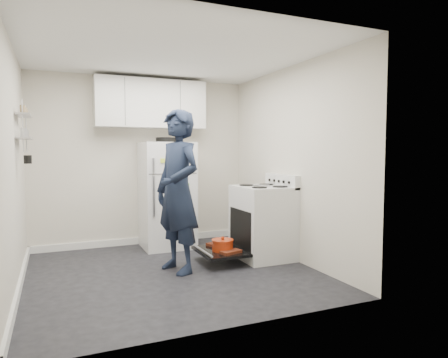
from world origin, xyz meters
name	(u,v)px	position (x,y,z in m)	size (l,w,h in m)	color
room	(168,169)	(-0.03, 0.03, 1.21)	(3.21, 3.21, 2.51)	black
electric_range	(262,223)	(1.26, 0.15, 0.47)	(0.66, 0.76, 1.10)	silver
open_oven_door	(221,249)	(0.68, 0.14, 0.18)	(0.55, 0.72, 0.22)	black
refrigerator	(167,194)	(0.28, 1.25, 0.77)	(0.72, 0.74, 1.61)	white
upper_cabinets	(151,104)	(0.10, 1.43, 2.10)	(1.60, 0.33, 0.70)	silver
wall_shelf_rack	(25,127)	(-1.52, 0.49, 1.68)	(0.14, 0.60, 0.61)	#B2B2B7
person	(178,191)	(0.08, 0.03, 0.95)	(0.69, 0.45, 1.89)	#161E32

